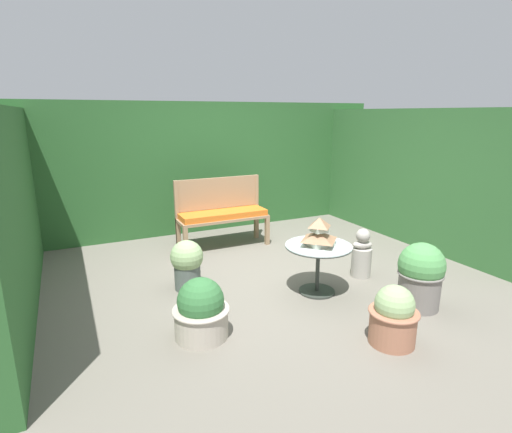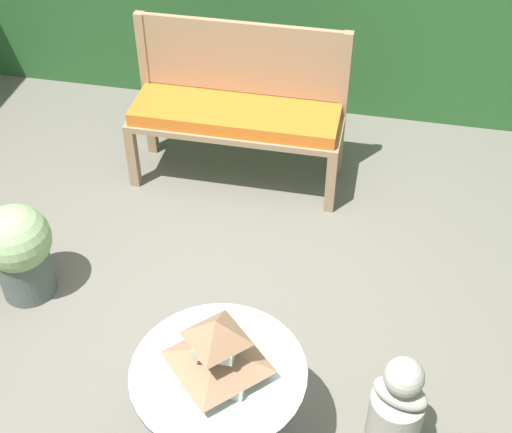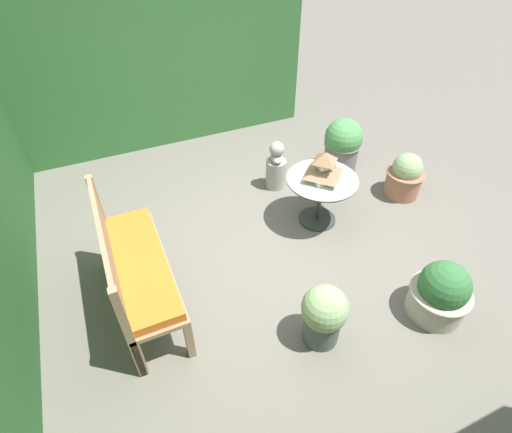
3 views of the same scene
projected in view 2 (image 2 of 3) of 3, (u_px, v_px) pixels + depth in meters
The scene contains 7 objects.
ground at pixel (201, 316), 3.81m from camera, with size 30.00×30.00×0.00m, color #666056.
garden_bench at pixel (236, 120), 4.40m from camera, with size 1.32×0.44×0.54m.
bench_backrest at pixel (242, 67), 4.37m from camera, with size 1.32×0.06×1.01m.
patio_table at pixel (219, 388), 2.96m from camera, with size 0.73×0.73×0.55m.
pagoda_birdhouse at pixel (217, 351), 2.79m from camera, with size 0.34×0.34×0.31m.
garden_bust at pixel (396, 412), 3.07m from camera, with size 0.27×0.24×0.60m.
potted_plant_bench_right at pixel (19, 250), 3.76m from camera, with size 0.37×0.37×0.57m.
Camera 2 is at (0.79, -2.39, 2.93)m, focal length 50.00 mm.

